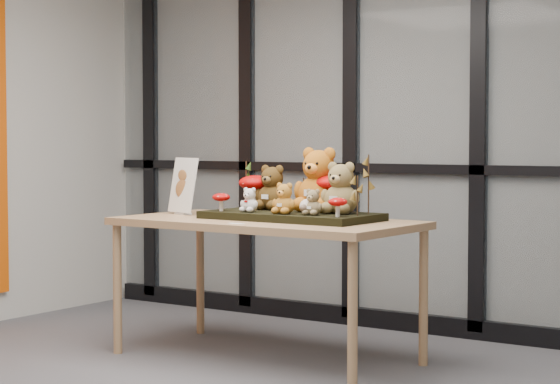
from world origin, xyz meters
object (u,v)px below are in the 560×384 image
Objects in this scene: bear_brown_medium at (272,185)px; mushroom_front_left at (221,201)px; mushroom_back_left at (255,190)px; bear_small_yellow at (284,197)px; bear_white_bow at (250,199)px; display_table at (266,231)px; mushroom_front_right at (338,206)px; mushroom_back_right at (333,191)px; sign_holder at (183,187)px; bear_tan_back at (341,185)px; bear_beige_small at (313,201)px; bear_pooh_yellow at (319,176)px; diorama_tray at (291,216)px; plush_cream_hedgehog at (309,206)px.

bear_brown_medium reaches higher than mushroom_front_left.
mushroom_back_left is (-0.14, 0.03, -0.03)m from bear_brown_medium.
bear_small_yellow is 1.24× the size of bear_white_bow.
bear_brown_medium is 1.32× the size of mushroom_back_left.
mushroom_front_right is at bearing -8.40° from display_table.
mushroom_front_left and mushroom_front_right have the same top height.
sign_holder is at bearing -170.22° from mushroom_back_right.
bear_tan_back is 0.14m from mushroom_back_right.
bear_beige_small is (0.18, 0.01, -0.02)m from bear_small_yellow.
bear_tan_back is 0.21m from bear_beige_small.
mushroom_back_left reaches higher than mushroom_front_left.
bear_pooh_yellow is at bearing 27.59° from sign_holder.
display_table is 0.67m from sign_holder.
diorama_tray is 6.40× the size of bear_white_bow.
bear_pooh_yellow is 0.29m from bear_small_yellow.
sign_holder is (-0.98, 0.10, 0.04)m from bear_beige_small.
display_table is 0.31m from mushroom_front_left.
diorama_tray is at bearing 150.66° from plush_cream_hedgehog.
diorama_tray is at bearing 21.09° from mushroom_front_left.
bear_tan_back is at bearing 59.63° from plush_cream_hedgehog.
bear_brown_medium is 0.57m from sign_holder.
bear_white_bow is 0.65× the size of mushroom_back_right.
mushroom_front_left is 0.33× the size of sign_holder.
mushroom_back_left reaches higher than mushroom_front_right.
plush_cream_hedgehog is (-0.04, 0.01, -0.03)m from bear_beige_small.
bear_small_yellow is 0.46m from mushroom_back_left.
bear_white_bow is (-0.20, -0.12, 0.10)m from diorama_tray.
mushroom_front_right is (0.59, -0.03, -0.02)m from bear_white_bow.
bear_pooh_yellow is 1.28× the size of bear_tan_back.
bear_tan_back reaches higher than mushroom_front_right.
display_table is 7.93× the size of mushroom_back_left.
bear_brown_medium reaches higher than bear_white_bow.
bear_small_yellow reaches higher than diorama_tray.
bear_beige_small is at bearing -8.90° from display_table.
sign_holder is at bearing 175.66° from bear_beige_small.
bear_beige_small is at bearing 171.04° from mushroom_front_right.
mushroom_front_left is 0.77m from mushroom_front_right.
bear_small_yellow is 1.21× the size of bear_beige_small.
mushroom_back_right reaches higher than display_table.
bear_white_bow is (-0.07, -0.06, 0.18)m from display_table.
display_table is at bearing -65.47° from bear_brown_medium.
plush_cream_hedgehog reaches higher than display_table.
mushroom_front_left is (-0.67, -0.20, -0.10)m from bear_tan_back.
bear_pooh_yellow reaches higher than mushroom_front_right.
mushroom_back_left is at bearing 139.59° from display_table.
bear_pooh_yellow is 0.43m from mushroom_front_right.
bear_beige_small is (0.12, -0.25, -0.12)m from bear_pooh_yellow.
bear_brown_medium is at bearing 53.74° from mushroom_front_left.
bear_beige_small reaches higher than bear_white_bow.
bear_tan_back is at bearing 21.80° from sign_holder.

